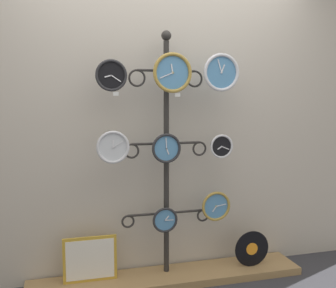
{
  "coord_description": "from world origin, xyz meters",
  "views": [
    {
      "loc": [
        -0.79,
        -2.55,
        1.46
      ],
      "look_at": [
        0.0,
        0.36,
        1.11
      ],
      "focal_mm": 42.0,
      "sensor_mm": 36.0,
      "label": 1
    }
  ],
  "objects_px": {
    "clock_bottom_right": "(216,206)",
    "picture_frame": "(90,259)",
    "vinyl_record": "(252,249)",
    "clock_middle_center": "(166,148)",
    "display_stand": "(166,184)",
    "clock_bottom_center": "(165,220)",
    "clock_middle_left": "(113,147)",
    "clock_middle_right": "(221,146)",
    "clock_top_center": "(172,73)",
    "clock_top_right": "(221,72)",
    "clock_top_left": "(111,75)"
  },
  "relations": [
    {
      "from": "clock_middle_center",
      "to": "vinyl_record",
      "type": "height_order",
      "value": "clock_middle_center"
    },
    {
      "from": "vinyl_record",
      "to": "picture_frame",
      "type": "distance_m",
      "value": 1.33
    },
    {
      "from": "clock_bottom_center",
      "to": "vinyl_record",
      "type": "relative_size",
      "value": 0.67
    },
    {
      "from": "clock_middle_left",
      "to": "clock_bottom_center",
      "type": "distance_m",
      "value": 0.71
    },
    {
      "from": "display_stand",
      "to": "clock_top_center",
      "type": "relative_size",
      "value": 6.58
    },
    {
      "from": "clock_middle_center",
      "to": "picture_frame",
      "type": "xyz_separation_m",
      "value": [
        -0.59,
        0.05,
        -0.84
      ]
    },
    {
      "from": "display_stand",
      "to": "clock_top_right",
      "type": "bearing_deg",
      "value": -15.93
    },
    {
      "from": "clock_bottom_right",
      "to": "clock_top_left",
      "type": "bearing_deg",
      "value": -179.22
    },
    {
      "from": "clock_bottom_center",
      "to": "clock_top_right",
      "type": "bearing_deg",
      "value": -5.18
    },
    {
      "from": "clock_top_right",
      "to": "vinyl_record",
      "type": "relative_size",
      "value": 0.97
    },
    {
      "from": "clock_middle_right",
      "to": "clock_top_right",
      "type": "bearing_deg",
      "value": -124.24
    },
    {
      "from": "clock_top_right",
      "to": "clock_middle_right",
      "type": "distance_m",
      "value": 0.58
    },
    {
      "from": "clock_bottom_center",
      "to": "clock_middle_center",
      "type": "bearing_deg",
      "value": -13.77
    },
    {
      "from": "clock_bottom_right",
      "to": "picture_frame",
      "type": "relative_size",
      "value": 0.6
    },
    {
      "from": "clock_middle_left",
      "to": "clock_middle_center",
      "type": "bearing_deg",
      "value": 2.69
    },
    {
      "from": "clock_middle_center",
      "to": "clock_middle_left",
      "type": "bearing_deg",
      "value": -177.31
    },
    {
      "from": "clock_top_right",
      "to": "clock_middle_right",
      "type": "relative_size",
      "value": 1.52
    },
    {
      "from": "clock_top_left",
      "to": "clock_middle_center",
      "type": "distance_m",
      "value": 0.68
    },
    {
      "from": "clock_middle_left",
      "to": "clock_middle_right",
      "type": "xyz_separation_m",
      "value": [
        0.87,
        0.02,
        -0.02
      ]
    },
    {
      "from": "clock_top_center",
      "to": "clock_top_right",
      "type": "xyz_separation_m",
      "value": [
        0.39,
        -0.0,
        0.01
      ]
    },
    {
      "from": "clock_middle_left",
      "to": "clock_bottom_center",
      "type": "xyz_separation_m",
      "value": [
        0.4,
        0.02,
        -0.59
      ]
    },
    {
      "from": "clock_middle_right",
      "to": "clock_middle_left",
      "type": "bearing_deg",
      "value": -178.47
    },
    {
      "from": "clock_bottom_center",
      "to": "clock_bottom_right",
      "type": "xyz_separation_m",
      "value": [
        0.43,
        0.0,
        0.08
      ]
    },
    {
      "from": "clock_bottom_right",
      "to": "vinyl_record",
      "type": "xyz_separation_m",
      "value": [
        0.32,
        -0.03,
        -0.38
      ]
    },
    {
      "from": "clock_top_right",
      "to": "vinyl_record",
      "type": "distance_m",
      "value": 1.48
    },
    {
      "from": "clock_middle_center",
      "to": "display_stand",
      "type": "bearing_deg",
      "value": 74.67
    },
    {
      "from": "clock_top_center",
      "to": "picture_frame",
      "type": "distance_m",
      "value": 1.55
    },
    {
      "from": "clock_middle_left",
      "to": "clock_bottom_center",
      "type": "relative_size",
      "value": 1.21
    },
    {
      "from": "clock_middle_center",
      "to": "clock_bottom_right",
      "type": "bearing_deg",
      "value": 0.54
    },
    {
      "from": "clock_middle_left",
      "to": "clock_middle_right",
      "type": "distance_m",
      "value": 0.87
    },
    {
      "from": "clock_middle_right",
      "to": "picture_frame",
      "type": "distance_m",
      "value": 1.34
    },
    {
      "from": "clock_top_left",
      "to": "clock_bottom_center",
      "type": "bearing_deg",
      "value": 1.41
    },
    {
      "from": "clock_top_right",
      "to": "clock_middle_left",
      "type": "relative_size",
      "value": 1.2
    },
    {
      "from": "clock_bottom_right",
      "to": "picture_frame",
      "type": "bearing_deg",
      "value": 177.12
    },
    {
      "from": "clock_top_right",
      "to": "clock_middle_center",
      "type": "distance_m",
      "value": 0.72
    },
    {
      "from": "vinyl_record",
      "to": "clock_bottom_right",
      "type": "bearing_deg",
      "value": 175.46
    },
    {
      "from": "clock_top_left",
      "to": "clock_bottom_right",
      "type": "xyz_separation_m",
      "value": [
        0.83,
        0.01,
        -1.03
      ]
    },
    {
      "from": "clock_middle_left",
      "to": "picture_frame",
      "type": "distance_m",
      "value": 0.89
    },
    {
      "from": "picture_frame",
      "to": "clock_top_center",
      "type": "bearing_deg",
      "value": -8.25
    },
    {
      "from": "clock_top_right",
      "to": "clock_middle_right",
      "type": "height_order",
      "value": "clock_top_right"
    },
    {
      "from": "picture_frame",
      "to": "clock_middle_center",
      "type": "bearing_deg",
      "value": -5.28
    },
    {
      "from": "clock_top_center",
      "to": "clock_middle_right",
      "type": "xyz_separation_m",
      "value": [
        0.42,
        0.04,
        -0.57
      ]
    },
    {
      "from": "clock_top_center",
      "to": "picture_frame",
      "type": "height_order",
      "value": "clock_top_center"
    },
    {
      "from": "display_stand",
      "to": "clock_middle_left",
      "type": "xyz_separation_m",
      "value": [
        -0.43,
        -0.1,
        0.32
      ]
    },
    {
      "from": "display_stand",
      "to": "clock_middle_left",
      "type": "height_order",
      "value": "display_stand"
    },
    {
      "from": "clock_top_right",
      "to": "clock_bottom_right",
      "type": "height_order",
      "value": "clock_top_right"
    },
    {
      "from": "clock_middle_left",
      "to": "display_stand",
      "type": "bearing_deg",
      "value": 12.78
    },
    {
      "from": "clock_middle_left",
      "to": "clock_top_right",
      "type": "bearing_deg",
      "value": -1.22
    },
    {
      "from": "clock_top_left",
      "to": "clock_middle_left",
      "type": "xyz_separation_m",
      "value": [
        0.0,
        -0.01,
        -0.52
      ]
    },
    {
      "from": "clock_top_center",
      "to": "vinyl_record",
      "type": "xyz_separation_m",
      "value": [
        0.7,
        0.02,
        -1.44
      ]
    }
  ]
}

